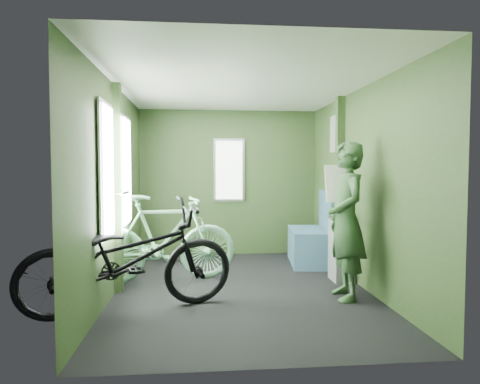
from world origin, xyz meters
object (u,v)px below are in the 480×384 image
Objects in this scene: bicycle_black at (131,314)px; bicycle_mint at (164,282)px; passenger at (346,220)px; bench_seat at (312,242)px; waste_box at (342,248)px.

bicycle_mint is at bearing -28.73° from bicycle_black.
bicycle_mint is 2.29m from passenger.
bench_seat is at bearing -77.92° from bicycle_mint.
bicycle_black is 1.13m from bicycle_mint.
waste_box reaches higher than bicycle_black.
bench_seat is at bearing -66.89° from bicycle_black.
bench_seat is at bearing 177.73° from passenger.
waste_box is at bearing 165.15° from passenger.
bench_seat reaches higher than waste_box.
waste_box reaches higher than bicycle_mint.
passenger reaches higher than bicycle_mint.
bicycle_black is 1.22× the size of passenger.
passenger reaches higher than bench_seat.
bicycle_mint is at bearing 176.89° from waste_box.
bench_seat is (0.08, 1.68, -0.52)m from passenger.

